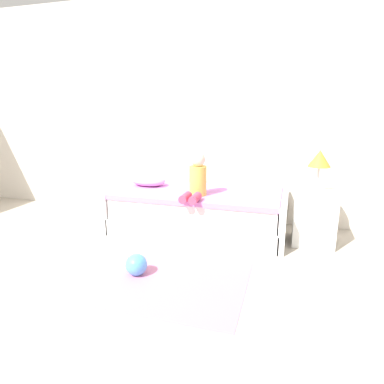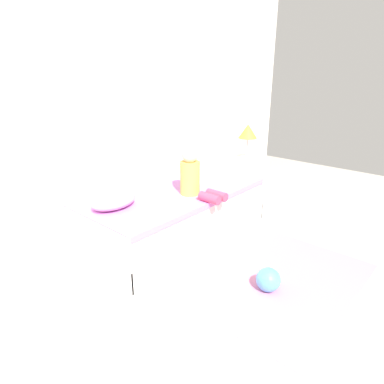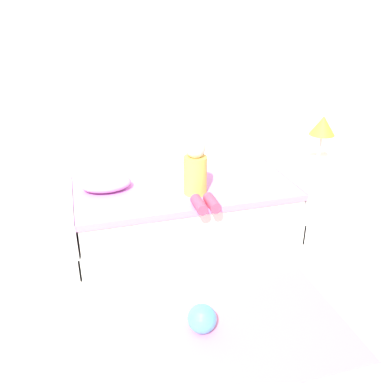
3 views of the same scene
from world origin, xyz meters
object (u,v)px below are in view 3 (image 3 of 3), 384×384
Objects in this scene: table_lamp at (323,128)px; pillow at (106,183)px; child_figure at (197,174)px; toy_ball at (202,319)px; nightstand at (314,189)px; bed at (185,210)px.

table_lamp reaches higher than pillow.
pillow is at bearing 176.81° from table_lamp.
child_figure is (-1.30, -0.21, -0.23)m from table_lamp.
pillow is (-2.04, 0.11, -0.37)m from table_lamp.
table_lamp reaches higher than toy_ball.
child_figure is at bearing -170.62° from table_lamp.
nightstand reaches higher than toy_ball.
table_lamp reaches higher than child_figure.
child_figure is 1.16× the size of pillow.
nightstand is (1.35, -0.01, 0.05)m from bed.
toy_ball is (-0.22, -1.27, -0.15)m from bed.
nightstand is 2.02m from toy_ball.
child_figure reaches higher than pillow.
child_figure is 1.24m from toy_ball.
child_figure is at bearing -24.00° from pillow.
table_lamp reaches higher than nightstand.
bed is 10.48× the size of toy_ball.
nightstand is 2.06m from pillow.
table_lamp is (0.00, 0.00, 0.64)m from nightstand.
pillow is at bearing 156.00° from child_figure.
nightstand is at bearing 38.70° from toy_ball.
bed is 4.80× the size of pillow.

